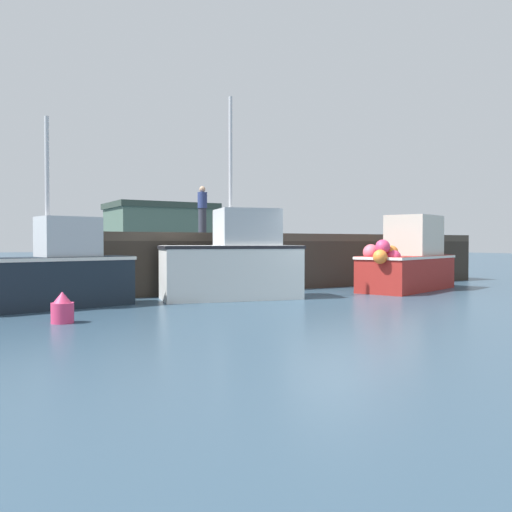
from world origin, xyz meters
name	(u,v)px	position (x,y,z in m)	size (l,w,h in m)	color
ground	(332,301)	(0.00, 0.00, -0.05)	(120.00, 160.00, 0.10)	#334C60
pier	(280,243)	(1.90, 5.48, 1.49)	(14.89, 6.19, 1.82)	#473D33
fishing_boat_near_left	(52,273)	(-6.85, 1.64, 0.83)	(4.07, 1.72, 4.40)	#19232D
fishing_boat_near_right	(234,262)	(-2.22, 1.43, 1.00)	(3.99, 2.38, 5.43)	silver
fishing_boat_mid	(408,261)	(3.84, 0.95, 0.93)	(4.43, 2.86, 2.40)	maroon
rowboat	(402,283)	(4.27, 1.63, 0.16)	(1.88, 1.27, 0.37)	silver
dockworker	(202,210)	(-0.95, 6.21, 2.68)	(0.34, 0.34, 1.72)	#2D3342
warehouse	(161,232)	(7.27, 32.58, 2.44)	(8.63, 6.16, 4.85)	#4C6656
mooring_buoy_foreground	(62,309)	(-7.08, -0.81, 0.27)	(0.42, 0.42, 0.60)	#DB3866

